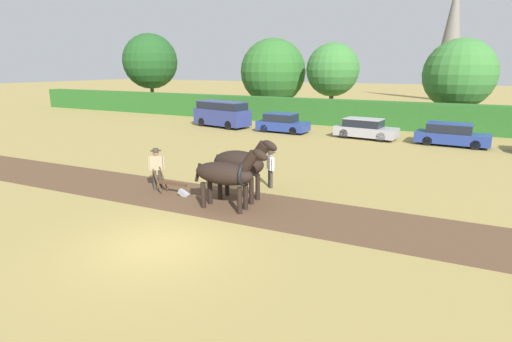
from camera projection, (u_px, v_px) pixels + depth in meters
The scene contains 17 objects.
ground_plane at pixel (158, 245), 11.51m from camera, with size 240.00×240.00×0.00m, color #998447.
plowed_furrow_strip at pixel (143, 189), 16.72m from camera, with size 28.28×3.39×0.01m, color brown.
hedgerow at pixel (365, 114), 33.81m from camera, with size 78.99×1.53×2.22m, color #286023.
tree_far_left at pixel (150, 61), 50.12m from camera, with size 6.78×6.78×9.03m.
tree_left at pixel (273, 72), 43.37m from camera, with size 7.06×7.06×7.99m.
tree_center_left at pixel (333, 70), 39.54m from camera, with size 5.22×5.22×7.30m.
tree_center at pixel (459, 74), 33.94m from camera, with size 5.98×5.98×7.35m.
church_spire at pixel (452, 37), 58.89m from camera, with size 2.72×2.72×17.68m.
draft_horse_lead_left at pixel (227, 174), 14.11m from camera, with size 2.99×0.94×2.39m.
draft_horse_lead_right at pixel (241, 163), 15.07m from camera, with size 2.76×1.09×2.50m.
plow at pixel (175, 187), 15.96m from camera, with size 1.57×0.48×1.13m.
farmer_at_plow at pixel (157, 166), 16.40m from camera, with size 0.58×0.45×1.77m.
farmer_beside_team at pixel (270, 166), 16.79m from camera, with size 0.46×0.49×1.62m.
parked_van at pixel (222, 114), 33.87m from camera, with size 5.30×2.89×2.16m.
parked_car_left at pixel (282, 123), 31.19m from camera, with size 4.03×1.89×1.49m.
parked_car_center_left at pixel (365, 129), 28.44m from camera, with size 4.46×2.24×1.43m.
parked_car_center at pixel (451, 135), 25.90m from camera, with size 4.57×2.02×1.47m.
Camera 1 is at (7.38, -8.11, 4.99)m, focal length 28.00 mm.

